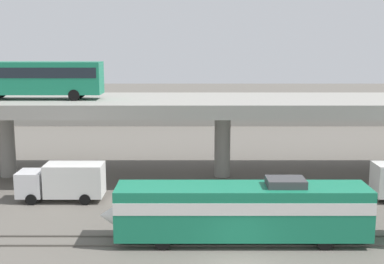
{
  "coord_description": "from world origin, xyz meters",
  "views": [
    {
      "loc": [
        -2.87,
        -26.18,
        12.53
      ],
      "look_at": [
        -2.73,
        21.73,
        3.96
      ],
      "focal_mm": 46.68,
      "sensor_mm": 36.0,
      "label": 1
    }
  ],
  "objects_px": {
    "parked_car_5": "(49,104)",
    "parked_car_6": "(242,103)",
    "train_locomotive": "(228,209)",
    "parked_car_0": "(312,103)",
    "transit_bus_on_overpass": "(33,77)",
    "service_truck_west": "(62,181)",
    "parked_car_3": "(375,106)",
    "parked_car_2": "(147,104)",
    "parked_car_7": "(299,105)",
    "parked_car_4": "(144,106)",
    "parked_car_1": "(73,107)"
  },
  "relations": [
    {
      "from": "parked_car_5",
      "to": "parked_car_6",
      "type": "bearing_deg",
      "value": 2.72
    },
    {
      "from": "train_locomotive",
      "to": "parked_car_0",
      "type": "xyz_separation_m",
      "value": [
        18.05,
        53.24,
        0.3
      ]
    },
    {
      "from": "transit_bus_on_overpass",
      "to": "service_truck_west",
      "type": "distance_m",
      "value": 11.04
    },
    {
      "from": "service_truck_west",
      "to": "parked_car_3",
      "type": "bearing_deg",
      "value": -134.36
    },
    {
      "from": "parked_car_0",
      "to": "parked_car_5",
      "type": "bearing_deg",
      "value": -178.66
    },
    {
      "from": "train_locomotive",
      "to": "parked_car_5",
      "type": "xyz_separation_m",
      "value": [
        -25.98,
        52.2,
        0.3
      ]
    },
    {
      "from": "parked_car_6",
      "to": "parked_car_2",
      "type": "bearing_deg",
      "value": -175.4
    },
    {
      "from": "parked_car_2",
      "to": "parked_car_6",
      "type": "distance_m",
      "value": 15.95
    },
    {
      "from": "transit_bus_on_overpass",
      "to": "parked_car_3",
      "type": "height_order",
      "value": "transit_bus_on_overpass"
    },
    {
      "from": "service_truck_west",
      "to": "parked_car_7",
      "type": "height_order",
      "value": "parked_car_7"
    },
    {
      "from": "transit_bus_on_overpass",
      "to": "parked_car_0",
      "type": "xyz_separation_m",
      "value": [
        34.63,
        38.14,
        -7.03
      ]
    },
    {
      "from": "transit_bus_on_overpass",
      "to": "parked_car_5",
      "type": "xyz_separation_m",
      "value": [
        -9.4,
        37.11,
        -7.03
      ]
    },
    {
      "from": "service_truck_west",
      "to": "parked_car_0",
      "type": "xyz_separation_m",
      "value": [
        30.71,
        44.8,
        0.85
      ]
    },
    {
      "from": "train_locomotive",
      "to": "parked_car_3",
      "type": "bearing_deg",
      "value": -119.0
    },
    {
      "from": "parked_car_0",
      "to": "parked_car_4",
      "type": "xyz_separation_m",
      "value": [
        -27.99,
        -3.56,
        0.0
      ]
    },
    {
      "from": "parked_car_7",
      "to": "parked_car_3",
      "type": "bearing_deg",
      "value": -6.73
    },
    {
      "from": "service_truck_west",
      "to": "parked_car_2",
      "type": "relative_size",
      "value": 1.61
    },
    {
      "from": "parked_car_0",
      "to": "parked_car_1",
      "type": "distance_m",
      "value": 39.44
    },
    {
      "from": "parked_car_2",
      "to": "parked_car_7",
      "type": "bearing_deg",
      "value": -3.9
    },
    {
      "from": "train_locomotive",
      "to": "parked_car_3",
      "type": "distance_m",
      "value": 56.42
    },
    {
      "from": "parked_car_3",
      "to": "parked_car_7",
      "type": "xyz_separation_m",
      "value": [
        -11.92,
        1.41,
        -0.0
      ]
    },
    {
      "from": "parked_car_4",
      "to": "parked_car_7",
      "type": "height_order",
      "value": "same"
    },
    {
      "from": "parked_car_3",
      "to": "parked_car_1",
      "type": "bearing_deg",
      "value": -179.47
    },
    {
      "from": "parked_car_7",
      "to": "parked_car_5",
      "type": "bearing_deg",
      "value": 177.99
    },
    {
      "from": "parked_car_6",
      "to": "transit_bus_on_overpass",
      "type": "bearing_deg",
      "value": -120.62
    },
    {
      "from": "parked_car_1",
      "to": "parked_car_7",
      "type": "bearing_deg",
      "value": 2.9
    },
    {
      "from": "parked_car_0",
      "to": "parked_car_1",
      "type": "relative_size",
      "value": 0.9
    },
    {
      "from": "parked_car_3",
      "to": "parked_car_6",
      "type": "distance_m",
      "value": 21.52
    },
    {
      "from": "parked_car_3",
      "to": "parked_car_5",
      "type": "bearing_deg",
      "value": 176.93
    },
    {
      "from": "service_truck_west",
      "to": "parked_car_2",
      "type": "bearing_deg",
      "value": -93.95
    },
    {
      "from": "parked_car_0",
      "to": "transit_bus_on_overpass",
      "type": "bearing_deg",
      "value": -132.24
    },
    {
      "from": "transit_bus_on_overpass",
      "to": "parked_car_2",
      "type": "bearing_deg",
      "value": -100.57
    },
    {
      "from": "parked_car_1",
      "to": "parked_car_4",
      "type": "height_order",
      "value": "same"
    },
    {
      "from": "parked_car_0",
      "to": "parked_car_3",
      "type": "xyz_separation_m",
      "value": [
        9.29,
        -3.89,
        0.0
      ]
    },
    {
      "from": "parked_car_5",
      "to": "parked_car_6",
      "type": "xyz_separation_m",
      "value": [
        32.27,
        1.53,
        -0.0
      ]
    },
    {
      "from": "parked_car_1",
      "to": "parked_car_6",
      "type": "height_order",
      "value": "same"
    },
    {
      "from": "service_truck_west",
      "to": "parked_car_4",
      "type": "bearing_deg",
      "value": -93.76
    },
    {
      "from": "parked_car_2",
      "to": "parked_car_3",
      "type": "relative_size",
      "value": 0.94
    },
    {
      "from": "transit_bus_on_overpass",
      "to": "parked_car_4",
      "type": "xyz_separation_m",
      "value": [
        6.64,
        34.58,
        -7.03
      ]
    },
    {
      "from": "parked_car_3",
      "to": "parked_car_4",
      "type": "xyz_separation_m",
      "value": [
        -37.29,
        0.33,
        0.0
      ]
    },
    {
      "from": "transit_bus_on_overpass",
      "to": "parked_car_0",
      "type": "height_order",
      "value": "transit_bus_on_overpass"
    },
    {
      "from": "transit_bus_on_overpass",
      "to": "parked_car_2",
      "type": "height_order",
      "value": "transit_bus_on_overpass"
    },
    {
      "from": "parked_car_4",
      "to": "parked_car_5",
      "type": "height_order",
      "value": "same"
    },
    {
      "from": "transit_bus_on_overpass",
      "to": "parked_car_5",
      "type": "distance_m",
      "value": 38.92
    },
    {
      "from": "parked_car_5",
      "to": "train_locomotive",
      "type": "bearing_deg",
      "value": -63.54
    },
    {
      "from": "train_locomotive",
      "to": "parked_car_0",
      "type": "height_order",
      "value": "train_locomotive"
    },
    {
      "from": "parked_car_0",
      "to": "parked_car_3",
      "type": "height_order",
      "value": "same"
    },
    {
      "from": "parked_car_6",
      "to": "parked_car_1",
      "type": "bearing_deg",
      "value": -169.99
    },
    {
      "from": "parked_car_4",
      "to": "parked_car_5",
      "type": "bearing_deg",
      "value": 171.05
    },
    {
      "from": "parked_car_0",
      "to": "parked_car_1",
      "type": "bearing_deg",
      "value": -173.68
    }
  ]
}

